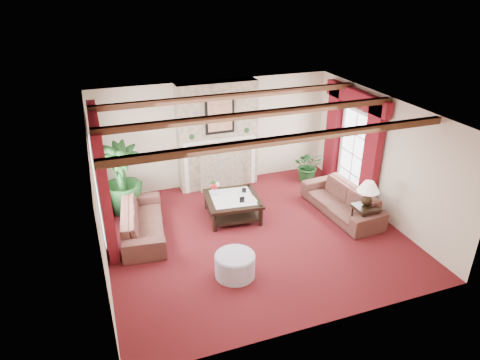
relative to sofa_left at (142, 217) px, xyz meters
name	(u,v)px	position (x,y,z in m)	size (l,w,h in m)	color
floor	(254,235)	(2.19, -0.82, -0.42)	(6.00, 6.00, 0.00)	#3F0B10
ceiling	(256,111)	(2.19, -0.82, 2.28)	(6.00, 6.00, 0.00)	white
back_wall	(215,133)	(2.19, 1.93, 0.93)	(6.00, 0.02, 2.70)	beige
left_wall	(98,202)	(-0.81, -0.82, 0.93)	(0.02, 5.50, 2.70)	beige
right_wall	(382,157)	(5.19, -0.82, 0.93)	(0.02, 5.50, 2.70)	beige
ceiling_beams	(256,114)	(2.19, -0.82, 2.22)	(6.00, 3.00, 0.12)	#3A2012
fireplace	(216,82)	(2.19, 1.73, 2.28)	(2.00, 0.52, 2.70)	tan
french_door_left	(90,141)	(-0.78, 0.18, 1.71)	(0.10, 1.10, 2.16)	white
french_door_right	(359,111)	(5.16, 0.18, 1.71)	(0.10, 1.10, 2.16)	white
curtains_left	(93,119)	(-0.67, 0.18, 2.13)	(0.20, 2.40, 2.55)	#560B13
curtains_right	(357,93)	(5.05, 0.18, 2.13)	(0.20, 2.40, 2.55)	#560B13
sofa_left	(142,217)	(0.00, 0.00, 0.00)	(0.87, 2.20, 0.84)	black
sofa_right	(342,197)	(4.40, -0.64, 0.00)	(0.79, 2.20, 0.84)	black
potted_palm	(123,193)	(-0.26, 1.18, 0.04)	(1.13, 1.74, 0.91)	black
small_plant	(308,169)	(4.50, 1.17, -0.09)	(1.03, 1.08, 0.66)	black
coffee_table	(233,207)	(2.01, 0.06, -0.18)	(1.17, 1.17, 0.48)	black
side_table	(364,217)	(4.50, -1.38, -0.14)	(0.47, 0.47, 0.55)	black
ottoman	(235,265)	(1.37, -1.95, -0.20)	(0.74, 0.74, 0.43)	gray
table_lamp	(368,194)	(4.50, -1.38, 0.43)	(0.47, 0.47, 0.60)	black
flower_vase	(215,191)	(1.68, 0.32, 0.16)	(0.22, 0.23, 0.20)	silver
book	(248,196)	(2.28, -0.19, 0.19)	(0.19, 0.02, 0.26)	black
photo_frame_a	(242,200)	(2.13, -0.24, 0.13)	(0.11, 0.02, 0.15)	black
photo_frame_b	(244,190)	(2.33, 0.19, 0.12)	(0.10, 0.02, 0.13)	black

